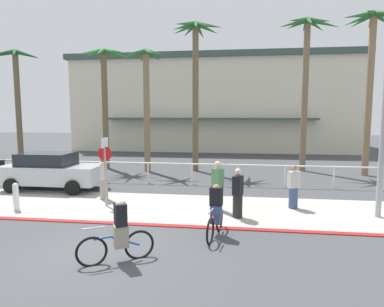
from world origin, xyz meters
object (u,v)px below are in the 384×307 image
(car_silver_1, at_px, (51,171))
(cyclist_blue_0, at_px, (119,233))
(palm_tree_1, at_px, (17,82))
(palm_tree_2, at_px, (104,75))
(bollard_2, at_px, (16,196))
(palm_tree_4, at_px, (195,58))
(palm_tree_3, at_px, (146,84))
(palm_tree_5, at_px, (306,58))
(pedestrian_2, at_px, (294,189))
(palm_tree_6, at_px, (372,51))
(cyclist_red_1, at_px, (216,212))
(pedestrian_3, at_px, (238,195))
(pedestrian_0, at_px, (104,180))
(stop_sign_bike_lane, at_px, (105,162))
(pedestrian_1, at_px, (218,188))

(car_silver_1, distance_m, cyclist_blue_0, 8.88)
(palm_tree_1, relative_size, palm_tree_2, 1.02)
(bollard_2, distance_m, palm_tree_4, 12.35)
(palm_tree_3, bearing_deg, cyclist_blue_0, -77.64)
(palm_tree_5, xyz_separation_m, car_silver_1, (-12.20, -6.93, -5.82))
(bollard_2, distance_m, pedestrian_2, 9.95)
(palm_tree_1, relative_size, palm_tree_4, 0.87)
(palm_tree_3, distance_m, palm_tree_6, 12.55)
(palm_tree_5, bearing_deg, bollard_2, -138.78)
(car_silver_1, xyz_separation_m, cyclist_blue_0, (5.64, -6.85, -0.18))
(palm_tree_2, bearing_deg, bollard_2, -87.10)
(palm_tree_3, xyz_separation_m, palm_tree_5, (9.25, 1.51, 1.54))
(palm_tree_6, height_order, pedestrian_2, palm_tree_6)
(palm_tree_2, relative_size, palm_tree_5, 0.83)
(cyclist_blue_0, relative_size, cyclist_red_1, 0.89)
(pedestrian_3, bearing_deg, pedestrian_0, 162.22)
(palm_tree_6, height_order, cyclist_blue_0, palm_tree_6)
(bollard_2, distance_m, pedestrian_3, 7.83)
(bollard_2, xyz_separation_m, palm_tree_5, (11.66, 10.21, 6.17))
(stop_sign_bike_lane, height_order, palm_tree_6, palm_tree_6)
(palm_tree_6, bearing_deg, pedestrian_1, -133.80)
(car_silver_1, xyz_separation_m, pedestrian_3, (8.36, -3.09, -0.10))
(palm_tree_4, bearing_deg, palm_tree_3, -167.04)
(cyclist_red_1, relative_size, pedestrian_0, 1.03)
(cyclist_blue_0, bearing_deg, palm_tree_1, 130.78)
(palm_tree_3, bearing_deg, pedestrian_0, -89.31)
(palm_tree_3, bearing_deg, pedestrian_1, -58.71)
(palm_tree_5, relative_size, pedestrian_3, 5.41)
(palm_tree_6, xyz_separation_m, cyclist_red_1, (-7.63, -10.61, -6.11))
(palm_tree_1, distance_m, cyclist_red_1, 18.90)
(bollard_2, bearing_deg, stop_sign_bike_lane, 18.22)
(palm_tree_4, relative_size, pedestrian_2, 5.43)
(palm_tree_5, xyz_separation_m, pedestrian_1, (-4.55, -9.23, -5.86))
(stop_sign_bike_lane, xyz_separation_m, palm_tree_3, (-0.55, 7.73, 3.47))
(car_silver_1, bearing_deg, cyclist_blue_0, -50.51)
(stop_sign_bike_lane, relative_size, car_silver_1, 0.58)
(stop_sign_bike_lane, relative_size, cyclist_blue_0, 1.60)
(pedestrian_1, bearing_deg, cyclist_blue_0, -113.83)
(pedestrian_2, bearing_deg, pedestrian_1, -167.15)
(bollard_2, height_order, palm_tree_5, palm_tree_5)
(palm_tree_5, bearing_deg, car_silver_1, -150.41)
(stop_sign_bike_lane, distance_m, palm_tree_5, 13.64)
(pedestrian_1, bearing_deg, bollard_2, -172.15)
(pedestrian_0, distance_m, pedestrian_2, 7.33)
(cyclist_blue_0, height_order, cyclist_red_1, same)
(stop_sign_bike_lane, distance_m, cyclist_blue_0, 5.11)
(palm_tree_6, distance_m, car_silver_1, 17.47)
(palm_tree_1, relative_size, pedestrian_0, 4.38)
(car_silver_1, distance_m, cyclist_red_1, 9.15)
(pedestrian_2, height_order, pedestrian_3, pedestrian_3)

